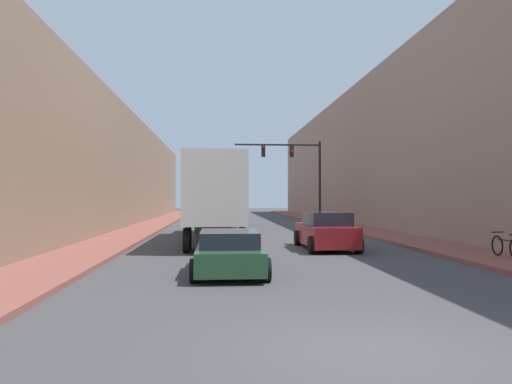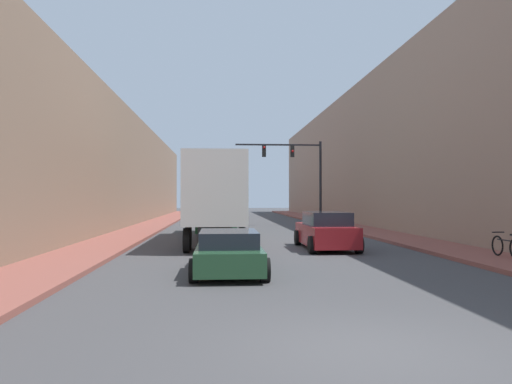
{
  "view_description": "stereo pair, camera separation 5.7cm",
  "coord_description": "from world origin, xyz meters",
  "px_view_note": "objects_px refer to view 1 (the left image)",
  "views": [
    {
      "loc": [
        -2.25,
        -7.09,
        2.22
      ],
      "look_at": [
        -0.71,
        12.91,
        2.45
      ],
      "focal_mm": 35.0,
      "sensor_mm": 36.0,
      "label": 1
    },
    {
      "loc": [
        -2.19,
        -7.09,
        2.22
      ],
      "look_at": [
        -0.71,
        12.91,
        2.45
      ],
      "focal_mm": 35.0,
      "sensor_mm": 36.0,
      "label": 2
    }
  ],
  "objects_px": {
    "sedan_car": "(229,252)",
    "parked_bicycle": "(506,246)",
    "semi_truck": "(216,196)",
    "traffic_signal_gantry": "(300,167)",
    "suv_car": "(326,231)"
  },
  "relations": [
    {
      "from": "semi_truck",
      "to": "parked_bicycle",
      "type": "bearing_deg",
      "value": -43.45
    },
    {
      "from": "sedan_car",
      "to": "suv_car",
      "type": "bearing_deg",
      "value": 56.74
    },
    {
      "from": "semi_truck",
      "to": "sedan_car",
      "type": "height_order",
      "value": "semi_truck"
    },
    {
      "from": "sedan_car",
      "to": "parked_bicycle",
      "type": "distance_m",
      "value": 9.82
    },
    {
      "from": "traffic_signal_gantry",
      "to": "parked_bicycle",
      "type": "relative_size",
      "value": 3.75
    },
    {
      "from": "semi_truck",
      "to": "sedan_car",
      "type": "distance_m",
      "value": 11.59
    },
    {
      "from": "suv_car",
      "to": "traffic_signal_gantry",
      "type": "height_order",
      "value": "traffic_signal_gantry"
    },
    {
      "from": "semi_truck",
      "to": "traffic_signal_gantry",
      "type": "bearing_deg",
      "value": 62.95
    },
    {
      "from": "semi_truck",
      "to": "traffic_signal_gantry",
      "type": "xyz_separation_m",
      "value": [
        6.61,
        12.94,
        2.35
      ]
    },
    {
      "from": "suv_car",
      "to": "traffic_signal_gantry",
      "type": "distance_m",
      "value": 18.31
    },
    {
      "from": "suv_car",
      "to": "traffic_signal_gantry",
      "type": "bearing_deg",
      "value": 84.1
    },
    {
      "from": "semi_truck",
      "to": "suv_car",
      "type": "height_order",
      "value": "semi_truck"
    },
    {
      "from": "traffic_signal_gantry",
      "to": "parked_bicycle",
      "type": "xyz_separation_m",
      "value": [
        3.47,
        -22.49,
        -4.11
      ]
    },
    {
      "from": "suv_car",
      "to": "semi_truck",
      "type": "bearing_deg",
      "value": 134.44
    },
    {
      "from": "parked_bicycle",
      "to": "traffic_signal_gantry",
      "type": "bearing_deg",
      "value": 98.77
    }
  ]
}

